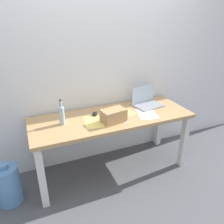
# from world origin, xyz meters

# --- Properties ---
(ground_plane) EXTENTS (8.00, 8.00, 0.00)m
(ground_plane) POSITION_xyz_m (0.00, 0.00, 0.00)
(ground_plane) COLOR #515459
(back_wall) EXTENTS (5.20, 0.08, 2.60)m
(back_wall) POSITION_xyz_m (0.00, 0.39, 1.30)
(back_wall) COLOR white
(back_wall) RESTS_ON ground
(desk) EXTENTS (1.82, 0.67, 0.74)m
(desk) POSITION_xyz_m (0.00, 0.00, 0.64)
(desk) COLOR tan
(desk) RESTS_ON ground
(laptop_right) EXTENTS (0.37, 0.29, 0.23)m
(laptop_right) POSITION_xyz_m (0.52, 0.12, 0.79)
(laptop_right) COLOR gray
(laptop_right) RESTS_ON desk
(beer_bottle) EXTENTS (0.06, 0.06, 0.27)m
(beer_bottle) POSITION_xyz_m (-0.56, 0.02, 0.84)
(beer_bottle) COLOR #99B7C1
(beer_bottle) RESTS_ON desk
(computer_mouse) EXTENTS (0.10, 0.12, 0.03)m
(computer_mouse) POSITION_xyz_m (-0.17, 0.10, 0.76)
(computer_mouse) COLOR black
(computer_mouse) RESTS_ON desk
(cardboard_box) EXTENTS (0.28, 0.20, 0.14)m
(cardboard_box) POSITION_xyz_m (-0.04, -0.13, 0.81)
(cardboard_box) COLOR tan
(cardboard_box) RESTS_ON desk
(paper_sheet_front_right) EXTENTS (0.28, 0.34, 0.00)m
(paper_sheet_front_right) POSITION_xyz_m (0.39, -0.10, 0.74)
(paper_sheet_front_right) COLOR white
(paper_sheet_front_right) RESTS_ON desk
(paper_sheet_center) EXTENTS (0.26, 0.33, 0.00)m
(paper_sheet_center) POSITION_xyz_m (0.02, -0.05, 0.74)
(paper_sheet_center) COLOR white
(paper_sheet_center) RESTS_ON desk
(paper_yellow_folder) EXTENTS (0.26, 0.33, 0.00)m
(paper_yellow_folder) POSITION_xyz_m (-0.23, -0.06, 0.74)
(paper_yellow_folder) COLOR #F4E06B
(paper_yellow_folder) RESTS_ON desk
(paper_sheet_near_back) EXTENTS (0.27, 0.34, 0.00)m
(paper_sheet_near_back) POSITION_xyz_m (0.14, 0.06, 0.74)
(paper_sheet_near_back) COLOR #F4E06B
(paper_sheet_near_back) RESTS_ON desk
(water_cooler_jug) EXTENTS (0.25, 0.25, 0.47)m
(water_cooler_jug) POSITION_xyz_m (-1.18, -0.07, 0.21)
(water_cooler_jug) COLOR #598CC6
(water_cooler_jug) RESTS_ON ground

